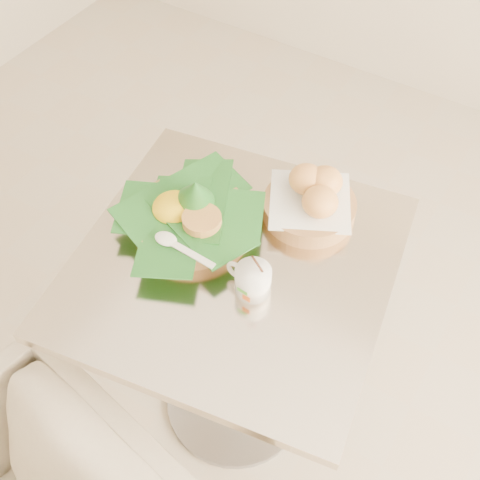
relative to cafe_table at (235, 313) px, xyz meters
The scene contains 5 objects.
floor 0.56m from the cafe_table, 164.61° to the left, with size 3.60×3.60×0.00m, color beige.
cafe_table is the anchor object (origin of this frame).
rice_basket 0.30m from the cafe_table, 165.47° to the left, with size 0.34×0.34×0.17m.
bread_basket 0.36m from the cafe_table, 70.21° to the left, with size 0.25×0.25×0.12m.
coffee_mug 0.27m from the cafe_table, 30.90° to the right, with size 0.11×0.08×0.14m.
Camera 1 is at (0.63, -0.74, 1.84)m, focal length 45.00 mm.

